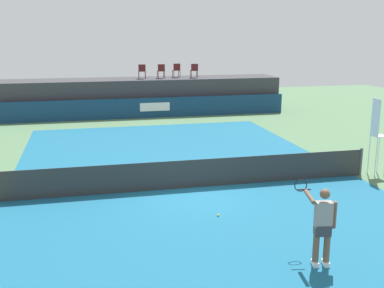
{
  "coord_description": "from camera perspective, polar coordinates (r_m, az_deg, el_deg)",
  "views": [
    {
      "loc": [
        -3.39,
        -14.5,
        4.99
      ],
      "look_at": [
        0.46,
        2.0,
        1.0
      ],
      "focal_mm": 44.2,
      "sensor_mm": 36.0,
      "label": 1
    }
  ],
  "objects": [
    {
      "name": "tennis_net",
      "position": [
        15.56,
        0.03,
        -3.62
      ],
      "size": [
        12.4,
        0.02,
        0.95
      ],
      "primitive_type": "cube",
      "color": "#2D2D2D",
      "rests_on": "ground"
    },
    {
      "name": "spectator_platform",
      "position": [
        30.24,
        -6.61,
        5.78
      ],
      "size": [
        18.0,
        2.8,
        2.2
      ],
      "primitive_type": "cube",
      "color": "#38383D",
      "rests_on": "ground"
    },
    {
      "name": "spectator_chair_left",
      "position": [
        30.07,
        -3.75,
        8.85
      ],
      "size": [
        0.44,
        0.44,
        0.89
      ],
      "color": "#561919",
      "rests_on": "spectator_platform"
    },
    {
      "name": "net_post_far",
      "position": [
        17.95,
        19.69,
        -2.03
      ],
      "size": [
        0.1,
        0.1,
        1.0
      ],
      "primitive_type": "cylinder",
      "color": "#4C4C51",
      "rests_on": "ground"
    },
    {
      "name": "tennis_player",
      "position": [
        10.74,
        15.43,
        -9.3
      ],
      "size": [
        0.57,
        1.2,
        1.77
      ],
      "color": "white",
      "rests_on": "court_inner"
    },
    {
      "name": "spectator_chair_center",
      "position": [
        30.63,
        -1.88,
        8.95
      ],
      "size": [
        0.45,
        0.45,
        0.89
      ],
      "color": "#561919",
      "rests_on": "spectator_platform"
    },
    {
      "name": "ground_plane",
      "position": [
        18.51,
        -2.08,
        -2.4
      ],
      "size": [
        48.0,
        48.0,
        0.0
      ],
      "primitive_type": "plane",
      "color": "#4C704C"
    },
    {
      "name": "sponsor_wall",
      "position": [
        28.54,
        -6.16,
        4.33
      ],
      "size": [
        18.0,
        0.22,
        1.2
      ],
      "color": "navy",
      "rests_on": "ground"
    },
    {
      "name": "tennis_ball",
      "position": [
        13.35,
        3.21,
        -8.55
      ],
      "size": [
        0.07,
        0.07,
        0.07
      ],
      "primitive_type": "sphere",
      "color": "#D8EA33",
      "rests_on": "court_inner"
    },
    {
      "name": "spectator_chair_right",
      "position": [
        30.41,
        0.27,
        8.93
      ],
      "size": [
        0.46,
        0.46,
        0.89
      ],
      "color": "#561919",
      "rests_on": "spectator_platform"
    },
    {
      "name": "umpire_chair",
      "position": [
        18.0,
        21.4,
        1.43
      ],
      "size": [
        0.47,
        0.47,
        2.76
      ],
      "color": "white",
      "rests_on": "ground"
    },
    {
      "name": "spectator_chair_far_left",
      "position": [
        29.98,
        -6.06,
        8.79
      ],
      "size": [
        0.48,
        0.48,
        0.89
      ],
      "color": "#561919",
      "rests_on": "spectator_platform"
    },
    {
      "name": "court_inner",
      "position": [
        15.71,
        0.03,
        -5.27
      ],
      "size": [
        12.0,
        22.0,
        0.0
      ],
      "primitive_type": "cube",
      "color": "#16597A",
      "rests_on": "ground"
    }
  ]
}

